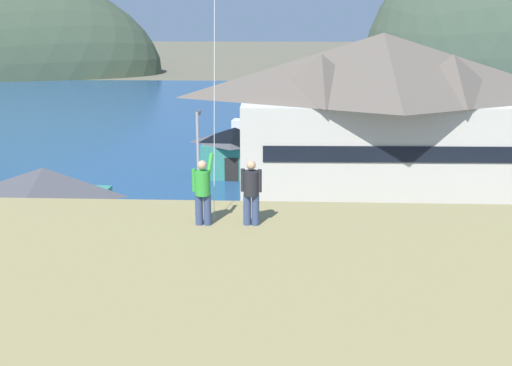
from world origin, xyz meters
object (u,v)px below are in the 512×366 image
(parked_car_corner_spot, at_px, (431,313))
(parking_light_pole, at_px, (199,169))
(storage_shed_waterside, at_px, (235,151))
(person_companion, at_px, (251,191))
(wharf_dock, at_px, (268,144))
(moored_boat_outer_mooring, at_px, (305,144))
(parked_car_mid_row_center, at_px, (63,300))
(person_kite_flyer, at_px, (203,190))
(parked_car_front_row_red, at_px, (308,321))
(parked_car_front_row_silver, at_px, (401,258))
(moored_boat_wharfside, at_px, (239,132))
(storage_shed_near_lot, at_px, (47,208))
(harbor_lodge, at_px, (380,107))

(parked_car_corner_spot, xyz_separation_m, parking_light_pole, (-10.80, 10.31, 3.34))
(storage_shed_waterside, height_order, person_companion, person_companion)
(wharf_dock, relative_size, person_companion, 9.06)
(moored_boat_outer_mooring, bearing_deg, parking_light_pole, -105.22)
(wharf_dock, distance_m, parked_car_mid_row_center, 37.31)
(moored_boat_outer_mooring, bearing_deg, wharf_dock, 156.16)
(person_kite_flyer, bearing_deg, parked_car_front_row_red, 64.65)
(parked_car_corner_spot, relative_size, parked_car_front_row_red, 1.00)
(moored_boat_outer_mooring, relative_size, parked_car_front_row_silver, 1.88)
(wharf_dock, relative_size, person_kite_flyer, 8.49)
(storage_shed_waterside, xyz_separation_m, moored_boat_wharfside, (-0.79, 15.53, -1.36))
(parked_car_front_row_red, bearing_deg, moored_boat_outer_mooring, 88.41)
(parked_car_mid_row_center, relative_size, parked_car_front_row_silver, 1.00)
(moored_boat_wharfside, relative_size, person_kite_flyer, 3.08)
(parked_car_front_row_silver, bearing_deg, parking_light_pole, 157.26)
(storage_shed_near_lot, height_order, person_companion, person_companion)
(storage_shed_waterside, xyz_separation_m, parked_car_front_row_red, (5.00, -26.62, -1.02))
(storage_shed_waterside, xyz_separation_m, parking_light_pole, (-0.80, -15.39, 2.32))
(harbor_lodge, height_order, storage_shed_waterside, harbor_lodge)
(storage_shed_waterside, relative_size, parked_car_corner_spot, 1.32)
(moored_boat_outer_mooring, height_order, person_companion, person_companion)
(harbor_lodge, relative_size, parked_car_front_row_red, 5.11)
(storage_shed_near_lot, bearing_deg, parked_car_mid_row_center, -65.63)
(moored_boat_wharfside, relative_size, parked_car_front_row_red, 1.34)
(wharf_dock, bearing_deg, person_kite_flyer, -90.71)
(storage_shed_near_lot, xyz_separation_m, parked_car_front_row_red, (14.00, -9.56, -1.42))
(moored_boat_outer_mooring, bearing_deg, moored_boat_wharfside, 139.24)
(parked_car_mid_row_center, bearing_deg, parking_light_pole, 65.55)
(wharf_dock, height_order, parked_car_mid_row_center, parked_car_mid_row_center)
(wharf_dock, bearing_deg, person_companion, -89.09)
(storage_shed_near_lot, relative_size, wharf_dock, 0.42)
(parked_car_front_row_red, bearing_deg, harbor_lodge, 75.62)
(moored_boat_wharfside, bearing_deg, parked_car_corner_spot, -75.34)
(parked_car_corner_spot, bearing_deg, storage_shed_waterside, 111.25)
(harbor_lodge, bearing_deg, moored_boat_outer_mooring, 111.69)
(moored_boat_wharfside, height_order, person_kite_flyer, person_kite_flyer)
(harbor_lodge, xyz_separation_m, parked_car_corner_spot, (-1.06, -22.69, -5.10))
(harbor_lodge, height_order, moored_boat_wharfside, harbor_lodge)
(moored_boat_outer_mooring, bearing_deg, storage_shed_waterside, -121.90)
(storage_shed_waterside, relative_size, person_kite_flyer, 3.06)
(person_companion, bearing_deg, storage_shed_waterside, 95.37)
(harbor_lodge, distance_m, parking_light_pole, 17.23)
(harbor_lodge, bearing_deg, moored_boat_wharfside, 122.58)
(moored_boat_wharfside, bearing_deg, person_kite_flyer, -86.89)
(wharf_dock, bearing_deg, storage_shed_waterside, -102.11)
(person_companion, bearing_deg, parked_car_front_row_silver, 63.28)
(storage_shed_near_lot, bearing_deg, parking_light_pole, 11.53)
(parked_car_front_row_silver, bearing_deg, wharf_dock, 103.44)
(person_kite_flyer, bearing_deg, parked_car_mid_row_center, 131.74)
(storage_shed_near_lot, xyz_separation_m, wharf_dock, (11.41, 28.31, -2.13))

